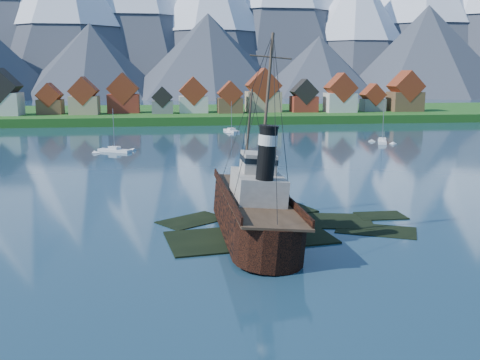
{
  "coord_description": "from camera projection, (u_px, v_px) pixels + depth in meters",
  "views": [
    {
      "loc": [
        -11.5,
        -58.14,
        17.84
      ],
      "look_at": [
        -3.03,
        6.0,
        5.0
      ],
      "focal_mm": 40.0,
      "sensor_mm": 36.0,
      "label": 1
    }
  ],
  "objects": [
    {
      "name": "seawall",
      "position": [
        202.0,
        125.0,
        189.85
      ],
      "size": [
        600.0,
        2.5,
        2.0
      ],
      "primitive_type": "cube",
      "color": "#3F3D38",
      "rests_on": "ground"
    },
    {
      "name": "shoal",
      "position": [
        284.0,
        229.0,
        63.87
      ],
      "size": [
        31.71,
        21.24,
        1.14
      ],
      "color": "black",
      "rests_on": "ground"
    },
    {
      "name": "sailboat_d",
      "position": [
        382.0,
        142.0,
        141.06
      ],
      "size": [
        4.75,
        8.33,
        11.1
      ],
      "rotation": [
        0.0,
        0.0,
        -0.36
      ],
      "color": "silver",
      "rests_on": "ground"
    },
    {
      "name": "town",
      "position": [
        112.0,
        98.0,
        203.47
      ],
      "size": [
        250.96,
        16.69,
        17.3
      ],
      "color": "maroon",
      "rests_on": "ground"
    },
    {
      "name": "shore_bank",
      "position": [
        197.0,
        117.0,
        226.8
      ],
      "size": [
        600.0,
        80.0,
        3.2
      ],
      "primitive_type": "cube",
      "color": "#194E16",
      "rests_on": "ground"
    },
    {
      "name": "sailboat_e",
      "position": [
        231.0,
        131.0,
        168.33
      ],
      "size": [
        4.42,
        8.89,
        10.01
      ],
      "rotation": [
        0.0,
        0.0,
        0.28
      ],
      "color": "silver",
      "rests_on": "ground"
    },
    {
      "name": "sailboat_c",
      "position": [
        115.0,
        151.0,
        124.7
      ],
      "size": [
        8.14,
        5.78,
        10.55
      ],
      "rotation": [
        0.0,
        0.0,
        1.06
      ],
      "color": "silver",
      "rests_on": "ground"
    },
    {
      "name": "tugboat_wreck",
      "position": [
        249.0,
        206.0,
        61.4
      ],
      "size": [
        6.81,
        29.35,
        23.26
      ],
      "rotation": [
        0.0,
        0.08,
        0.01
      ],
      "color": "black",
      "rests_on": "ground"
    },
    {
      "name": "ground",
      "position": [
        273.0,
        232.0,
        61.48
      ],
      "size": [
        1400.0,
        1400.0,
        0.0
      ],
      "primitive_type": "plane",
      "color": "#1C3B4F",
      "rests_on": "ground"
    }
  ]
}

